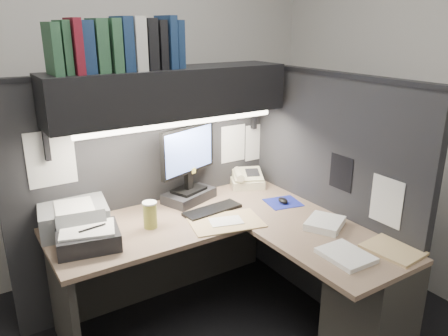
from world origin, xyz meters
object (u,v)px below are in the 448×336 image
(overhead_shelf, at_px, (170,93))
(coffee_cup, at_px, (150,216))
(telephone, at_px, (247,179))
(desk, at_px, (278,281))
(monitor, at_px, (189,172))
(printer, at_px, (74,217))
(keyboard, at_px, (212,210))
(notebook_stack, at_px, (88,238))

(overhead_shelf, xyz_separation_m, coffee_cup, (-0.27, -0.22, -0.69))
(telephone, bearing_deg, desk, -88.15)
(monitor, height_order, coffee_cup, monitor)
(desk, relative_size, telephone, 6.77)
(overhead_shelf, bearing_deg, coffee_cup, -141.37)
(telephone, relative_size, printer, 0.65)
(coffee_cup, distance_m, printer, 0.46)
(desk, distance_m, keyboard, 0.63)
(monitor, height_order, notebook_stack, monitor)
(overhead_shelf, distance_m, keyboard, 0.81)
(notebook_stack, bearing_deg, coffee_cup, 5.40)
(keyboard, height_order, telephone, telephone)
(overhead_shelf, xyz_separation_m, keyboard, (0.17, -0.22, -0.76))
(monitor, bearing_deg, telephone, -16.03)
(monitor, height_order, keyboard, monitor)
(overhead_shelf, xyz_separation_m, printer, (-0.67, 0.01, -0.69))
(keyboard, bearing_deg, coffee_cup, 174.85)
(keyboard, distance_m, coffee_cup, 0.44)
(monitor, bearing_deg, printer, 161.85)
(notebook_stack, bearing_deg, monitor, 19.79)
(keyboard, bearing_deg, desk, -81.19)
(notebook_stack, bearing_deg, keyboard, 2.46)
(overhead_shelf, relative_size, printer, 3.99)
(desk, distance_m, coffee_cup, 0.86)
(printer, distance_m, notebook_stack, 0.26)
(printer, bearing_deg, telephone, 11.56)
(desk, xyz_separation_m, telephone, (0.34, 0.82, 0.34))
(monitor, bearing_deg, overhead_shelf, 173.73)
(coffee_cup, bearing_deg, monitor, 31.69)
(coffee_cup, xyz_separation_m, notebook_stack, (-0.39, -0.04, -0.03))
(telephone, xyz_separation_m, notebook_stack, (-1.30, -0.32, 0.00))
(keyboard, bearing_deg, notebook_stack, 177.45)
(notebook_stack, bearing_deg, telephone, 13.65)
(keyboard, height_order, coffee_cup, coffee_cup)
(telephone, relative_size, coffee_cup, 1.61)
(monitor, bearing_deg, coffee_cup, -168.02)
(telephone, height_order, notebook_stack, notebook_stack)
(desk, xyz_separation_m, notebook_stack, (-0.96, 0.50, 0.34))
(desk, xyz_separation_m, monitor, (-0.17, 0.78, 0.50))
(desk, xyz_separation_m, coffee_cup, (-0.57, 0.54, 0.36))
(desk, distance_m, telephone, 0.95)
(monitor, relative_size, notebook_stack, 1.60)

